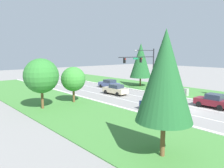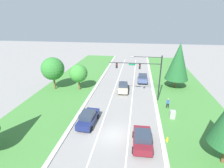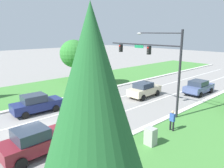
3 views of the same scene
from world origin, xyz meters
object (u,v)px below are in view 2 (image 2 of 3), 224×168
champagne_sedan (123,87)px  pedestrian (168,103)px  fire_hydrant (167,140)px  oak_near_left_tree (79,73)px  navy_sedan (88,118)px  burgundy_sedan (142,139)px  traffic_signal_mast (145,71)px  conifer_near_right_tree (178,61)px  utility_cabinet (172,115)px  slate_blue_sedan (143,78)px  oak_far_left_tree (53,69)px

champagne_sedan → pedestrian: 9.28m
fire_hydrant → oak_near_left_tree: size_ratio=0.14×
champagne_sedan → navy_sedan: navy_sedan is taller
burgundy_sedan → navy_sedan: bearing=153.9°
navy_sedan → oak_near_left_tree: size_ratio=0.94×
traffic_signal_mast → conifer_near_right_tree: size_ratio=0.94×
champagne_sedan → utility_cabinet: 11.49m
navy_sedan → conifer_near_right_tree: (13.62, 14.83, 4.50)m
traffic_signal_mast → oak_near_left_tree: size_ratio=1.66×
slate_blue_sedan → utility_cabinet: 15.10m
slate_blue_sedan → oak_far_left_tree: bearing=-157.7°
navy_sedan → utility_cabinet: (11.14, 2.91, -0.24)m
traffic_signal_mast → utility_cabinet: bearing=-55.3°
oak_far_left_tree → pedestrian: bearing=-12.9°
fire_hydrant → oak_far_left_tree: oak_far_left_tree is taller
oak_near_left_tree → champagne_sedan: bearing=3.6°
slate_blue_sedan → burgundy_sedan: (-0.34, -20.75, 0.06)m
burgundy_sedan → utility_cabinet: size_ratio=3.36×
champagne_sedan → oak_far_left_tree: 13.65m
navy_sedan → utility_cabinet: size_ratio=3.74×
burgundy_sedan → pedestrian: bearing=65.4°
traffic_signal_mast → slate_blue_sedan: bearing=89.8°
oak_far_left_tree → navy_sedan: bearing=-47.6°
traffic_signal_mast → slate_blue_sedan: traffic_signal_mast is taller
slate_blue_sedan → oak_near_left_tree: 13.99m
pedestrian → oak_far_left_tree: bearing=-8.4°
traffic_signal_mast → champagne_sedan: bearing=140.7°
champagne_sedan → burgundy_sedan: 15.16m
pedestrian → fire_hydrant: size_ratio=2.41×
burgundy_sedan → fire_hydrant: (2.79, 0.98, -0.56)m
pedestrian → champagne_sedan: bearing=-33.3°
slate_blue_sedan → oak_far_left_tree: 18.61m
traffic_signal_mast → champagne_sedan: traffic_signal_mast is taller
champagne_sedan → oak_near_left_tree: size_ratio=0.91×
champagne_sedan → burgundy_sedan: (3.39, -14.77, 0.03)m
pedestrian → slate_blue_sedan: bearing=-68.3°
pedestrian → oak_near_left_tree: oak_near_left_tree is taller
fire_hydrant → burgundy_sedan: bearing=-160.7°
navy_sedan → burgundy_sedan: bearing=-21.7°
navy_sedan → fire_hydrant: bearing=-9.7°
utility_cabinet → oak_far_left_tree: oak_far_left_tree is taller
oak_near_left_tree → oak_far_left_tree: size_ratio=0.80×
traffic_signal_mast → slate_blue_sedan: size_ratio=1.84×
burgundy_sedan → pedestrian: burgundy_sedan is taller
conifer_near_right_tree → pedestrian: bearing=-106.9°
oak_far_left_tree → oak_near_left_tree: bearing=5.4°
utility_cabinet → oak_near_left_tree: (-15.99, 8.11, 2.70)m
utility_cabinet → traffic_signal_mast: bearing=124.7°
utility_cabinet → pedestrian: pedestrian is taller
navy_sedan → utility_cabinet: bearing=18.0°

